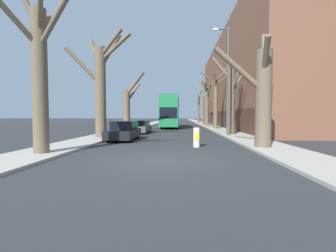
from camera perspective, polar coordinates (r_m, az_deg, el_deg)
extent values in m
plane|color=#2B2D30|center=(9.29, -1.78, -8.59)|extent=(300.00, 300.00, 0.00)
cube|color=#A39E93|center=(59.47, -3.18, 0.91)|extent=(2.64, 120.00, 0.12)
cube|color=#A39E93|center=(59.32, 8.01, 0.88)|extent=(2.64, 120.00, 0.12)
cube|color=brown|center=(39.88, 19.98, 10.36)|extent=(10.00, 42.15, 14.60)
cube|color=#492D21|center=(38.37, 12.64, 1.70)|extent=(0.12, 41.30, 2.50)
cylinder|color=brown|center=(11.79, -29.76, 9.46)|extent=(0.66, 0.66, 6.56)
cylinder|color=brown|center=(11.96, -34.57, 21.60)|extent=(1.25, 1.96, 1.97)
cylinder|color=brown|center=(11.88, -29.81, 24.33)|extent=(1.14, 1.38, 1.92)
cylinder|color=brown|center=(11.46, -26.27, 24.06)|extent=(2.58, 1.32, 2.57)
cylinder|color=brown|center=(13.40, -28.92, 20.85)|extent=(0.95, 2.19, 2.17)
cylinder|color=brown|center=(18.68, -16.78, 7.97)|extent=(0.84, 0.84, 7.18)
cylinder|color=brown|center=(19.12, -20.75, 14.09)|extent=(2.71, 1.03, 2.85)
cylinder|color=brown|center=(19.30, -14.52, 17.81)|extent=(1.78, 0.90, 2.88)
cylinder|color=brown|center=(18.83, -13.35, 18.81)|extent=(2.69, 0.59, 2.26)
cylinder|color=brown|center=(19.83, -17.92, 16.66)|extent=(1.45, 1.34, 2.86)
cylinder|color=brown|center=(18.87, -14.41, 19.65)|extent=(2.15, 0.89, 2.15)
cylinder|color=brown|center=(25.85, -10.45, 3.78)|extent=(0.75, 0.75, 4.71)
cylinder|color=brown|center=(26.54, -8.87, 8.29)|extent=(1.51, 1.76, 2.45)
cylinder|color=brown|center=(25.08, -8.40, 10.54)|extent=(2.52, 1.86, 2.42)
cylinder|color=brown|center=(27.01, -10.47, 6.86)|extent=(0.81, 2.36, 2.35)
cylinder|color=brown|center=(26.03, -9.02, 9.79)|extent=(1.54, 0.57, 1.70)
cylinder|color=brown|center=(25.94, -9.16, 9.83)|extent=(1.42, 0.34, 1.58)
cylinder|color=brown|center=(13.23, 23.08, 6.09)|extent=(0.84, 0.84, 5.31)
cylinder|color=brown|center=(14.46, 23.22, 18.32)|extent=(0.79, 1.64, 1.68)
cylinder|color=brown|center=(14.96, 23.82, 12.50)|extent=(1.67, 3.04, 2.35)
cylinder|color=brown|center=(12.86, 23.61, 15.96)|extent=(0.67, 1.65, 1.79)
cylinder|color=brown|center=(13.08, 17.70, 13.45)|extent=(2.78, 0.35, 2.55)
cylinder|color=brown|center=(21.73, 15.66, 5.93)|extent=(0.75, 0.75, 6.21)
cylinder|color=brown|center=(22.80, 16.74, 11.70)|extent=(1.43, 1.71, 1.68)
cylinder|color=brown|center=(21.45, 16.85, 11.05)|extent=(0.93, 1.45, 2.38)
cylinder|color=brown|center=(22.61, 16.91, 9.93)|extent=(1.54, 1.52, 1.96)
cylinder|color=brown|center=(22.38, 13.51, 13.93)|extent=(1.87, 1.16, 2.42)
cylinder|color=brown|center=(31.02, 11.97, 5.53)|extent=(0.58, 0.58, 6.85)
cylinder|color=brown|center=(31.78, 13.67, 12.81)|extent=(2.01, 0.51, 2.18)
cylinder|color=brown|center=(31.26, 14.26, 11.74)|extent=(2.48, 0.87, 1.76)
cylinder|color=brown|center=(30.70, 11.88, 11.09)|extent=(0.58, 1.41, 2.02)
cylinder|color=brown|center=(31.16, 10.24, 11.85)|extent=(2.10, 0.41, 1.71)
cylinder|color=brown|center=(39.06, 9.79, 4.87)|extent=(0.80, 0.80, 6.77)
cylinder|color=brown|center=(39.82, 8.86, 9.91)|extent=(1.57, 1.43, 2.63)
cylinder|color=brown|center=(38.88, 9.24, 9.75)|extent=(1.25, 1.20, 2.16)
cylinder|color=brown|center=(38.52, 9.65, 9.57)|extent=(0.73, 1.83, 1.99)
cylinder|color=brown|center=(39.97, 10.66, 9.99)|extent=(1.59, 1.38, 1.54)
cylinder|color=brown|center=(38.48, 10.22, 8.68)|extent=(0.68, 1.88, 2.51)
cylinder|color=brown|center=(47.56, 8.88, 3.91)|extent=(0.41, 0.41, 5.84)
cylinder|color=brown|center=(47.85, 10.43, 6.55)|extent=(2.65, 0.24, 1.84)
cylinder|color=brown|center=(47.29, 9.47, 5.97)|extent=(1.06, 0.97, 1.51)
cylinder|color=brown|center=(48.83, 7.85, 8.10)|extent=(1.73, 2.41, 2.37)
cylinder|color=brown|center=(56.85, 7.72, 3.87)|extent=(0.60, 0.60, 6.19)
cylinder|color=brown|center=(56.84, 8.59, 5.27)|extent=(1.89, 0.48, 2.17)
cylinder|color=brown|center=(55.84, 8.15, 7.61)|extent=(0.84, 2.67, 2.54)
cylinder|color=brown|center=(56.10, 7.71, 6.53)|extent=(0.40, 1.92, 3.42)
cylinder|color=brown|center=(56.32, 7.92, 6.19)|extent=(0.51, 1.48, 1.72)
cube|color=#1E7F47|center=(34.48, 0.61, 2.38)|extent=(2.55, 11.44, 2.65)
cube|color=#1E7F47|center=(34.53, 0.61, 5.84)|extent=(2.50, 11.21, 1.52)
cube|color=#1A6C3C|center=(34.59, 0.61, 7.20)|extent=(2.50, 11.21, 0.12)
cube|color=black|center=(34.48, 0.61, 3.23)|extent=(2.58, 10.07, 1.38)
cube|color=black|center=(34.54, 0.61, 5.96)|extent=(2.58, 10.07, 1.16)
cube|color=black|center=(28.79, 0.10, 3.36)|extent=(2.30, 0.06, 1.44)
cylinder|color=black|center=(31.15, -1.71, 0.27)|extent=(0.30, 1.08, 1.08)
cylinder|color=black|center=(31.04, 2.37, 0.26)|extent=(0.30, 1.08, 1.08)
cylinder|color=black|center=(37.76, -0.85, 0.68)|extent=(0.30, 1.08, 1.08)
cylinder|color=black|center=(37.67, 2.51, 0.67)|extent=(0.30, 1.08, 1.08)
cube|color=black|center=(17.00, -11.15, -1.89)|extent=(1.82, 4.26, 0.61)
cube|color=black|center=(17.21, -10.96, 0.22)|extent=(1.60, 2.22, 0.62)
cylinder|color=black|center=(16.01, -15.05, -2.79)|extent=(0.20, 0.65, 0.65)
cylinder|color=black|center=(15.59, -9.45, -2.88)|extent=(0.20, 0.65, 0.65)
cylinder|color=black|center=(18.45, -12.57, -2.06)|extent=(0.20, 0.65, 0.65)
cylinder|color=black|center=(18.08, -7.68, -2.12)|extent=(0.20, 0.65, 0.65)
cube|color=#4C5156|center=(23.66, -7.06, -0.64)|extent=(1.81, 4.59, 0.59)
cube|color=black|center=(23.91, -6.95, 0.77)|extent=(1.59, 2.39, 0.56)
cylinder|color=black|center=(22.48, -9.67, -1.22)|extent=(0.20, 0.64, 0.64)
cylinder|color=black|center=(22.18, -5.67, -1.25)|extent=(0.20, 0.64, 0.64)
cylinder|color=black|center=(25.17, -8.28, -0.81)|extent=(0.20, 0.64, 0.64)
cylinder|color=black|center=(24.90, -4.70, -0.83)|extent=(0.20, 0.64, 0.64)
cylinder|color=#4C4F54|center=(20.29, 15.00, 10.62)|extent=(0.16, 0.16, 9.33)
cylinder|color=#4C4F54|center=(21.31, 13.58, 22.79)|extent=(1.10, 0.11, 0.11)
cube|color=beige|center=(21.22, 11.99, 22.89)|extent=(0.44, 0.20, 0.16)
cylinder|color=white|center=(13.02, 7.27, -2.90)|extent=(0.37, 0.37, 1.12)
cube|color=yellow|center=(12.82, 7.33, -2.73)|extent=(0.26, 0.01, 0.40)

